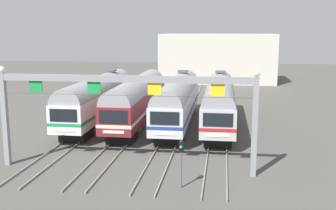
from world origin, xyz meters
TOP-DOWN VIEW (x-y plane):
  - ground_plane at (0.00, 0.00)m, footprint 160.00×160.00m
  - track_bed at (-0.00, 17.00)m, footprint 13.76×70.00m
  - commuter_train_white at (-6.13, -0.00)m, footprint 2.88×18.06m
  - commuter_train_maroon at (-2.04, -0.01)m, footprint 2.88×18.06m
  - commuter_train_silver at (2.04, -0.00)m, footprint 2.88×18.06m
  - commuter_train_stainless at (6.13, -0.00)m, footprint 2.88×18.06m
  - catenary_gantry at (0.00, -13.50)m, footprint 17.49×0.44m
  - yard_signal_mast at (4.08, -16.20)m, footprint 0.28×0.35m
  - maintenance_building at (5.23, 36.56)m, footprint 20.54×10.00m

SIDE VIEW (x-z plane):
  - ground_plane at x=0.00m, z-range 0.00..0.00m
  - track_bed at x=0.00m, z-range 0.00..0.15m
  - yard_signal_mast at x=4.08m, z-range 0.58..3.52m
  - commuter_train_maroon at x=-2.04m, z-range 0.30..5.07m
  - commuter_train_white at x=-6.13m, z-range 0.16..5.21m
  - commuter_train_silver at x=2.04m, z-range 0.16..5.21m
  - commuter_train_stainless at x=6.13m, z-range 0.16..5.21m
  - maintenance_building at x=5.23m, z-range 0.00..8.69m
  - catenary_gantry at x=0.00m, z-range 1.63..8.60m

